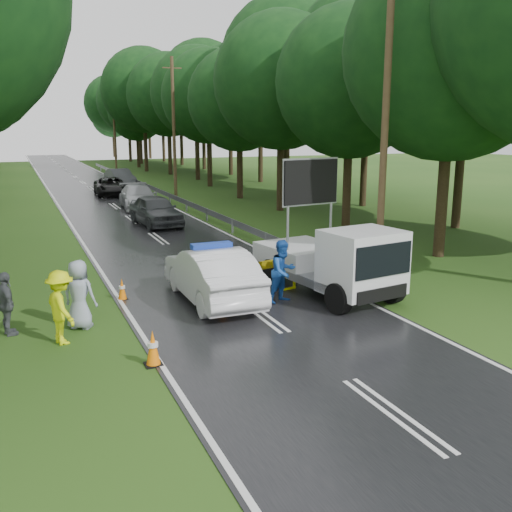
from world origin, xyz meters
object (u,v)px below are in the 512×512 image
civilian (283,271)px  queue_car_second (138,197)px  queue_car_first (156,210)px  work_truck (335,261)px  police_sedan (212,275)px  barrier (263,270)px  officer (204,270)px  queue_car_fourth (120,178)px  queue_car_third (111,186)px

civilian → queue_car_second: bearing=70.7°
queue_car_first → queue_car_second: queue_car_first is taller
work_truck → queue_car_second: size_ratio=1.05×
queue_car_first → police_sedan: bearing=-101.5°
police_sedan → queue_car_first: size_ratio=1.05×
barrier → officer: 1.81m
officer → queue_car_first: (1.63, 13.23, -0.00)m
civilian → queue_car_first: civilian is taller
barrier → queue_car_first: (0.00, 14.03, -0.02)m
officer → police_sedan: bearing=79.5°
police_sedan → barrier: size_ratio=1.90×
civilian → queue_car_second: civilian is taller
police_sedan → queue_car_fourth: size_ratio=1.04×
barrier → police_sedan: bearing=164.6°
queue_car_fourth → work_truck: bearing=-95.7°
officer → civilian: bearing=126.9°
work_truck → officer: size_ratio=3.36×
officer → queue_car_second: 20.01m
work_truck → queue_car_first: bearing=89.6°
police_sedan → work_truck: 3.74m
officer → queue_car_first: bearing=-109.8°
civilian → officer: bearing=120.8°
police_sedan → queue_car_second: police_sedan is taller
queue_car_second → officer: bearing=-91.9°
barrier → queue_car_fourth: queue_car_fourth is taller
police_sedan → work_truck: size_ratio=0.91×
civilian → queue_car_third: civilian is taller
police_sedan → queue_car_third: size_ratio=0.99×
work_truck → queue_car_second: bearing=86.1°
police_sedan → queue_car_fourth: 34.73m
work_truck → queue_car_first: 15.04m
queue_car_first → queue_car_third: queue_car_first is taller
queue_car_fourth → officer: bearing=-101.8°
police_sedan → queue_car_first: 14.05m
work_truck → civilian: 1.72m
civilian → queue_car_third: (-0.27, 29.48, -0.25)m
officer → queue_car_second: size_ratio=0.31×
police_sedan → officer: (-0.03, 0.72, -0.01)m
officer → queue_car_fourth: (3.38, 33.85, -0.02)m
officer → queue_car_fourth: size_ratio=0.34×
officer → queue_car_third: officer is taller
officer → queue_car_fourth: bearing=-108.5°
queue_car_first → queue_car_fourth: bearing=80.2°
civilian → barrier: bearing=90.6°
police_sedan → civilian: (1.89, -0.91, 0.13)m
police_sedan → officer: 0.72m
civilian → queue_car_first: (-0.29, 14.86, -0.14)m
barrier → civilian: bearing=-83.4°
officer → civilian: size_ratio=0.85×
barrier → queue_car_fourth: 34.69m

